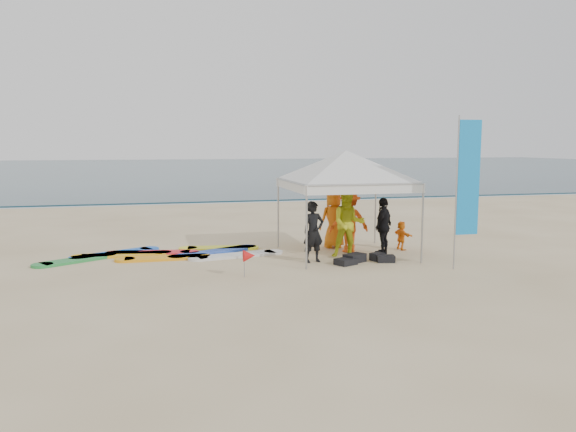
# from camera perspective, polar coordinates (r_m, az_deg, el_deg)

# --- Properties ---
(ground) EXTENTS (120.00, 120.00, 0.00)m
(ground) POSITION_cam_1_polar(r_m,az_deg,el_deg) (12.64, 4.11, -6.83)
(ground) COLOR beige
(ground) RESTS_ON ground
(ocean) EXTENTS (160.00, 84.00, 0.08)m
(ocean) POSITION_cam_1_polar(r_m,az_deg,el_deg) (71.82, -10.86, 4.75)
(ocean) COLOR #0C2633
(ocean) RESTS_ON ground
(shoreline_foam) EXTENTS (160.00, 1.20, 0.01)m
(shoreline_foam) POSITION_cam_1_polar(r_m,az_deg,el_deg) (30.25, -6.58, 1.42)
(shoreline_foam) COLOR silver
(shoreline_foam) RESTS_ON ground
(person_black_a) EXTENTS (0.65, 0.50, 1.61)m
(person_black_a) POSITION_cam_1_polar(r_m,az_deg,el_deg) (14.69, 2.59, -1.62)
(person_black_a) COLOR black
(person_black_a) RESTS_ON ground
(person_yellow) EXTENTS (1.04, 0.89, 1.87)m
(person_yellow) POSITION_cam_1_polar(r_m,az_deg,el_deg) (15.34, 6.15, -0.78)
(person_yellow) COLOR gold
(person_yellow) RESTS_ON ground
(person_orange_a) EXTENTS (1.19, 0.73, 1.78)m
(person_orange_a) POSITION_cam_1_polar(r_m,az_deg,el_deg) (16.18, 6.22, -0.52)
(person_orange_a) COLOR #EE5215
(person_orange_a) RESTS_ON ground
(person_black_b) EXTENTS (0.95, 0.93, 1.60)m
(person_black_b) POSITION_cam_1_polar(r_m,az_deg,el_deg) (15.94, 9.66, -1.02)
(person_black_b) COLOR black
(person_black_b) RESTS_ON ground
(person_orange_b) EXTENTS (0.89, 0.64, 1.71)m
(person_orange_b) POSITION_cam_1_polar(r_m,az_deg,el_deg) (16.79, 4.65, -0.33)
(person_orange_b) COLOR orange
(person_orange_b) RESTS_ON ground
(person_seated) EXTENTS (0.40, 0.82, 0.85)m
(person_seated) POSITION_cam_1_polar(r_m,az_deg,el_deg) (16.78, 11.44, -1.95)
(person_seated) COLOR orange
(person_seated) RESTS_ON ground
(canopy_tent) EXTENTS (4.41, 4.41, 3.33)m
(canopy_tent) POSITION_cam_1_polar(r_m,az_deg,el_deg) (15.60, 5.91, 6.60)
(canopy_tent) COLOR #A5A5A8
(canopy_tent) RESTS_ON ground
(feather_flag) EXTENTS (0.63, 0.04, 3.78)m
(feather_flag) POSITION_cam_1_polar(r_m,az_deg,el_deg) (14.43, 17.75, 3.56)
(feather_flag) COLOR #A5A5A8
(feather_flag) RESTS_ON ground
(marker_pennant) EXTENTS (0.28, 0.28, 0.64)m
(marker_pennant) POSITION_cam_1_polar(r_m,az_deg,el_deg) (13.15, -3.96, -4.06)
(marker_pennant) COLOR #A5A5A8
(marker_pennant) RESTS_ON ground
(gear_pile) EXTENTS (1.70, 0.82, 0.22)m
(gear_pile) POSITION_cam_1_polar(r_m,az_deg,el_deg) (14.87, 7.56, -4.34)
(gear_pile) COLOR black
(gear_pile) RESTS_ON ground
(surfboard_spread) EXTENTS (6.25, 2.26, 0.07)m
(surfboard_spread) POSITION_cam_1_polar(r_m,az_deg,el_deg) (16.04, -12.37, -3.82)
(surfboard_spread) COLOR #24853A
(surfboard_spread) RESTS_ON ground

